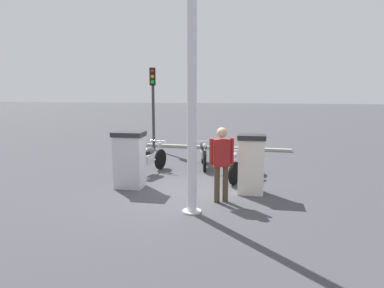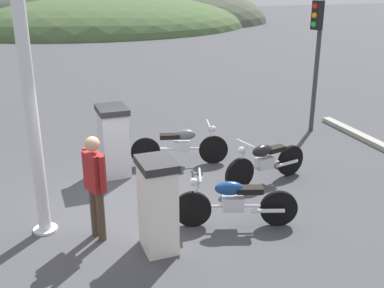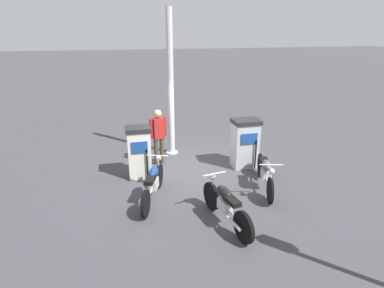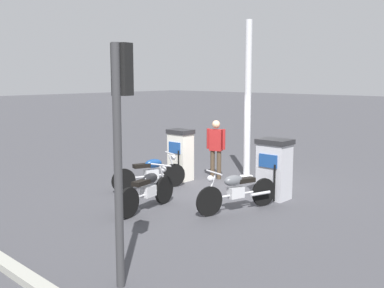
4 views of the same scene
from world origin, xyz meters
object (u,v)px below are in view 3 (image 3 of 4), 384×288
(fuel_pump_near, at_px, (139,152))
(motorcycle_far_pump, at_px, (266,172))
(motorcycle_near_pump, at_px, (153,183))
(canopy_support_pole, at_px, (171,88))
(motorcycle_extra, at_px, (225,205))
(attendant_person, at_px, (158,133))
(fuel_pump_far, at_px, (245,143))

(fuel_pump_near, height_order, motorcycle_far_pump, fuel_pump_near)
(motorcycle_near_pump, distance_m, canopy_support_pole, 3.62)
(motorcycle_near_pump, height_order, canopy_support_pole, canopy_support_pole)
(motorcycle_far_pump, relative_size, motorcycle_extra, 1.06)
(fuel_pump_near, distance_m, motorcycle_near_pump, 1.43)
(motorcycle_near_pump, xyz_separation_m, motorcycle_extra, (1.38, 1.38, 0.00))
(motorcycle_far_pump, xyz_separation_m, attendant_person, (-2.31, -2.46, 0.51))
(motorcycle_extra, relative_size, canopy_support_pole, 0.43)
(fuel_pump_near, bearing_deg, fuel_pump_far, 90.00)
(motorcycle_near_pump, bearing_deg, fuel_pump_near, -171.61)
(fuel_pump_near, distance_m, motorcycle_far_pump, 3.47)
(fuel_pump_far, distance_m, canopy_support_pole, 2.93)
(motorcycle_near_pump, relative_size, motorcycle_extra, 1.00)
(fuel_pump_near, xyz_separation_m, canopy_support_pole, (-1.61, 1.20, 1.47))
(attendant_person, height_order, canopy_support_pole, canopy_support_pole)
(fuel_pump_near, relative_size, canopy_support_pole, 0.32)
(motorcycle_extra, bearing_deg, fuel_pump_near, -150.19)
(fuel_pump_far, distance_m, attendant_person, 2.64)
(fuel_pump_far, xyz_separation_m, motorcycle_near_pump, (1.39, -2.95, -0.30))
(motorcycle_far_pump, bearing_deg, attendant_person, -133.14)
(motorcycle_near_pump, relative_size, attendant_person, 1.15)
(motorcycle_near_pump, height_order, attendant_person, attendant_person)
(fuel_pump_far, relative_size, motorcycle_extra, 0.74)
(fuel_pump_far, relative_size, motorcycle_far_pump, 0.70)
(fuel_pump_far, xyz_separation_m, attendant_person, (-0.81, -2.50, 0.24))
(fuel_pump_far, bearing_deg, canopy_support_pole, -129.44)
(fuel_pump_far, height_order, motorcycle_far_pump, fuel_pump_far)
(motorcycle_near_pump, distance_m, attendant_person, 2.31)
(motorcycle_extra, bearing_deg, motorcycle_near_pump, -134.94)
(fuel_pump_near, height_order, attendant_person, attendant_person)
(canopy_support_pole, bearing_deg, attendant_person, -34.01)
(motorcycle_far_pump, bearing_deg, fuel_pump_far, 178.76)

